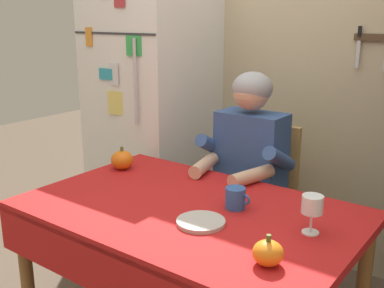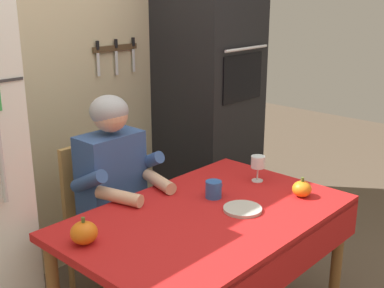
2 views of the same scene
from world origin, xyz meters
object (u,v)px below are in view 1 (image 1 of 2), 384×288
Objects in this scene: dining_table at (186,227)px; pumpkin_large at (268,253)px; refrigerator at (153,111)px; chair_behind_person at (260,198)px; pumpkin_medium at (122,160)px; seated_person at (244,169)px; wine_glass at (312,206)px; serving_tray at (201,222)px; coffee_mug at (236,198)px.

pumpkin_large reaches higher than dining_table.
chair_behind_person is (0.88, -0.09, -0.39)m from refrigerator.
seated_person is at bearing 37.16° from pumpkin_medium.
refrigerator is 1.81m from pumpkin_large.
dining_table is at bearing 157.18° from pumpkin_large.
seated_person is at bearing 138.77° from wine_glass.
refrigerator reaches higher than chair_behind_person.
seated_person is 10.28× the size of pumpkin_medium.
refrigerator is 1.32m from dining_table.
serving_tray is (-0.37, -0.18, -0.10)m from wine_glass.
coffee_mug is at bearing -70.33° from chair_behind_person.
serving_tray is at bearing -73.02° from seated_person.
coffee_mug is at bearing -6.87° from pumpkin_medium.
seated_person is 11.03× the size of coffee_mug.
coffee_mug is at bearing -34.18° from refrigerator.
dining_table is at bearing -84.78° from chair_behind_person.
dining_table is 0.64m from pumpkin_medium.
pumpkin_large reaches higher than coffee_mug.
seated_person is 11.78× the size of pumpkin_large.
chair_behind_person is 0.76m from coffee_mug.
dining_table is 1.51× the size of chair_behind_person.
coffee_mug reaches higher than dining_table.
pumpkin_large is 1.15m from pumpkin_medium.
chair_behind_person is 0.97m from wine_glass.
dining_table is 0.24m from coffee_mug.
refrigerator is at bearing 137.09° from dining_table.
pumpkin_medium reaches higher than dining_table.
coffee_mug is 1.07× the size of pumpkin_large.
coffee_mug is 0.93× the size of pumpkin_medium.
wine_glass reaches higher than pumpkin_medium.
chair_behind_person reaches higher than serving_tray.
seated_person reaches higher than pumpkin_large.
serving_tray is at bearing -154.55° from wine_glass.
serving_tray reaches higher than dining_table.
wine_glass is 1.41× the size of pumpkin_large.
refrigerator reaches higher than dining_table.
pumpkin_large is (0.49, -0.21, 0.13)m from dining_table.
pumpkin_large is at bearing -94.07° from wine_glass.
refrigerator is at bearing 145.82° from coffee_mug.
pumpkin_medium is at bearing 173.13° from coffee_mug.
pumpkin_large is at bearing -45.67° from coffee_mug.
coffee_mug is 0.76m from pumpkin_medium.
pumpkin_medium is 0.78m from serving_tray.
chair_behind_person is 0.29m from seated_person.
seated_person is (0.88, -0.28, -0.16)m from refrigerator.
wine_glass is at bearing -5.42° from coffee_mug.
chair_behind_person is 4.87× the size of serving_tray.
chair_behind_person is at bearing 119.38° from pumpkin_large.
pumpkin_medium is (-1.07, 0.42, 0.01)m from pumpkin_large.
pumpkin_large is (0.56, -1.00, 0.27)m from chair_behind_person.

